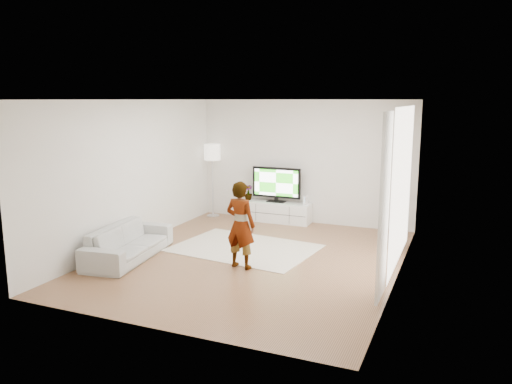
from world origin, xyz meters
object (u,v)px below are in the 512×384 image
at_px(media_console, 276,212).
at_px(television, 276,183).
at_px(floor_lamp, 212,155).
at_px(rug, 245,248).
at_px(player, 241,225).
at_px(sofa, 129,242).

bearing_deg(media_console, television, 90.00).
bearing_deg(media_console, floor_lamp, -177.69).
relative_size(rug, floor_lamp, 1.47).
bearing_deg(player, sofa, 15.84).
bearing_deg(rug, floor_lamp, 129.85).
xyz_separation_m(player, sofa, (-2.07, -0.28, -0.45)).
xyz_separation_m(media_console, player, (0.60, -3.28, 0.52)).
height_order(player, floor_lamp, floor_lamp).
relative_size(television, floor_lamp, 0.66).
bearing_deg(sofa, floor_lamp, -5.57).
distance_m(rug, sofa, 2.16).
xyz_separation_m(player, floor_lamp, (-2.21, 3.22, 0.74)).
xyz_separation_m(television, sofa, (-1.47, -3.60, -0.60)).
bearing_deg(rug, media_console, 95.13).
relative_size(television, sofa, 0.57).
distance_m(sofa, floor_lamp, 3.70).
xyz_separation_m(television, floor_lamp, (-1.61, -0.09, 0.59)).
height_order(television, sofa, television).
bearing_deg(television, media_console, -90.00).
bearing_deg(sofa, rug, -59.23).
relative_size(media_console, television, 1.41).
height_order(media_console, floor_lamp, floor_lamp).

